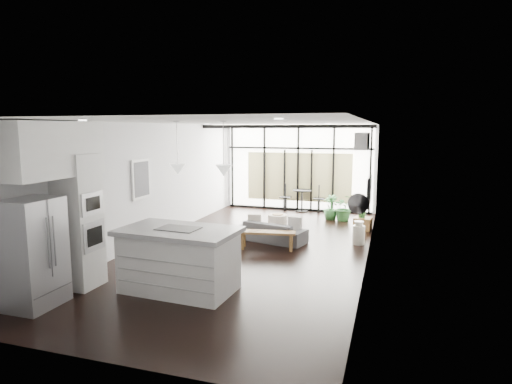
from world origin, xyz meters
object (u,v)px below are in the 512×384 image
Objects in this scene: fridge at (34,253)px; console_bench at (267,240)px; milk_can at (359,233)px; pouf at (278,222)px; island at (179,260)px; sofa at (272,228)px; tv at (369,190)px.

console_bench is (2.48, 4.04, -0.62)m from fridge.
milk_can is (4.40, 5.08, -0.55)m from fridge.
pouf is 2.32m from milk_can.
fridge is at bearing -130.79° from console_bench.
sofa is at bearing 83.40° from island.
pouf is (-0.24, 1.86, 0.00)m from console_bench.
island is 4.75m from tv.
tv is (2.83, 3.73, 0.77)m from island.
console_bench is 2.57m from tv.
pouf is at bearing 88.17° from console_bench.
fridge is 1.30× the size of console_bench.
island is at bearing 93.84° from sofa.
sofa is 1.19m from pouf.
milk_can reaches higher than console_bench.
fridge is (-1.78, -1.22, 0.30)m from island.
console_bench is (0.08, -0.69, -0.12)m from sofa.
fridge reaches higher than tv.
island is 1.17× the size of fridge.
tv is (2.38, -0.95, 1.09)m from pouf.
pouf is (-0.17, 1.18, -0.12)m from sofa.
pouf is at bearing 87.93° from island.
pouf is at bearing 159.22° from milk_can.
milk_can is (1.92, 1.04, 0.07)m from console_bench.
tv is at bearing -160.26° from sofa.
island is at bearing -113.23° from console_bench.
pouf is 0.47× the size of tv.
console_bench is at bearing -82.55° from pouf.
fridge is at bearing 77.01° from sofa.
fridge is 5.32m from sofa.
fridge reaches higher than pouf.
tv is at bearing 56.26° from island.
milk_can is at bearing -20.78° from pouf.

